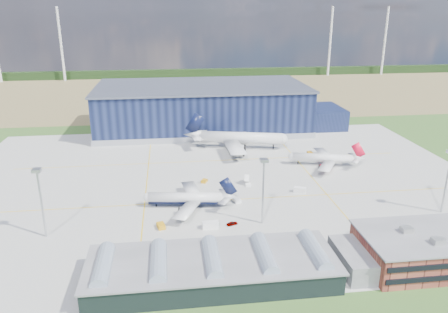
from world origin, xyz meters
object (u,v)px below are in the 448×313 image
(gse_van_b, at_px, (300,190))
(car_b, at_px, (432,238))
(gse_tug_b, at_px, (204,181))
(airstair, at_px, (247,180))
(ops_building, at_px, (441,248))
(airliner_widebody, at_px, (241,132))
(hangar, at_px, (207,109))
(light_mast_west, at_px, (40,192))
(gse_van_a, at_px, (211,225))
(airliner_navy, at_px, (186,193))
(gse_van_c, at_px, (402,235))
(airliner_red, at_px, (323,154))
(light_mast_east, at_px, (448,172))
(car_a, at_px, (232,223))
(gse_cart_a, at_px, (237,200))
(light_mast_center, at_px, (263,181))
(gse_tug_c, at_px, (310,153))

(gse_van_b, distance_m, car_b, 51.31)
(gse_tug_b, bearing_deg, airstair, 14.22)
(ops_building, xyz_separation_m, airliner_widebody, (-38.71, 112.41, 3.98))
(hangar, relative_size, airstair, 32.78)
(gse_tug_b, height_order, airstair, airstair)
(light_mast_west, distance_m, airstair, 80.52)
(gse_van_a, bearing_deg, ops_building, -116.77)
(light_mast_west, height_order, gse_van_a, light_mast_west)
(car_b, bearing_deg, airliner_navy, 42.85)
(airliner_widebody, xyz_separation_m, gse_van_c, (35.23, -98.41, -7.58))
(hangar, bearing_deg, airliner_red, -57.40)
(airstair, bearing_deg, ops_building, -41.16)
(gse_van_a, bearing_deg, light_mast_east, -91.25)
(airstair, bearing_deg, light_mast_east, -13.92)
(airliner_red, bearing_deg, car_a, 61.67)
(gse_van_c, distance_m, car_b, 9.17)
(airliner_widebody, relative_size, car_b, 13.35)
(car_b, bearing_deg, gse_cart_a, 34.69)
(airstair, bearing_deg, gse_tug_b, -176.44)
(car_a, bearing_deg, gse_cart_a, -34.89)
(light_mast_east, distance_m, airstair, 74.20)
(light_mast_east, distance_m, airliner_red, 58.78)
(airliner_navy, bearing_deg, light_mast_center, 155.55)
(gse_tug_b, relative_size, gse_tug_c, 0.84)
(airliner_red, bearing_deg, airstair, 39.17)
(gse_cart_a, distance_m, car_a, 18.36)
(light_mast_center, relative_size, gse_cart_a, 6.85)
(airliner_widebody, xyz_separation_m, gse_cart_a, (-12.09, -64.66, -8.04))
(airliner_red, bearing_deg, car_b, 114.28)
(gse_van_b, height_order, gse_van_c, gse_van_c)
(light_mast_center, distance_m, airliner_widebody, 82.92)
(gse_tug_b, relative_size, airstair, 0.66)
(gse_van_a, bearing_deg, gse_tug_b, -4.19)
(light_mast_center, relative_size, gse_van_b, 4.93)
(airliner_widebody, distance_m, gse_van_b, 61.10)
(hangar, distance_m, car_b, 154.39)
(ops_building, bearing_deg, car_a, 151.54)
(gse_van_a, height_order, gse_van_c, gse_van_c)
(gse_van_b, height_order, car_b, gse_van_b)
(gse_van_a, xyz_separation_m, gse_van_b, (37.79, 24.77, -0.12))
(light_mast_west, relative_size, gse_tug_c, 6.61)
(gse_van_a, bearing_deg, car_a, -82.31)
(gse_van_a, bearing_deg, gse_tug_c, -41.43)
(airstair, distance_m, car_b, 72.45)
(hangar, distance_m, light_mast_center, 125.07)
(hangar, distance_m, gse_van_c, 149.36)
(gse_tug_b, height_order, gse_van_a, gse_van_a)
(light_mast_west, xyz_separation_m, gse_cart_a, (64.20, 17.75, -14.70))
(light_mast_east, bearing_deg, light_mast_west, 180.00)
(light_mast_west, xyz_separation_m, gse_van_a, (52.37, -1.37, -14.25))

